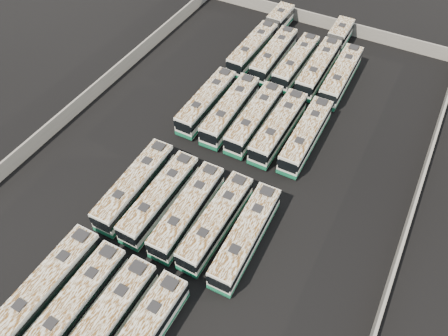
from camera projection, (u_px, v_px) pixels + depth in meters
ground at (222, 165)px, 54.30m from camera, size 140.00×140.00×0.00m
perimeter_wall at (222, 159)px, 53.48m from camera, size 45.20×73.20×2.20m
bus_front_far_left at (47, 287)px, 41.52m from camera, size 2.81×12.92×3.64m
bus_front_left at (76, 304)px, 40.46m from camera, size 2.69×12.53×3.53m
bus_front_center at (105, 324)px, 39.17m from camera, size 2.78×12.94×3.64m
bus_midfront_far_left at (135, 186)px, 49.78m from camera, size 2.94×12.75×3.58m
bus_midfront_left at (160, 198)px, 48.64m from camera, size 2.73×12.49×3.52m
bus_midfront_center at (188, 211)px, 47.54m from camera, size 2.82×12.41×3.49m
bus_midfront_right at (216, 221)px, 46.59m from camera, size 2.77×12.40×3.49m
bus_midfront_far_right at (246, 236)px, 45.33m from camera, size 2.98×12.67×3.56m
bus_midback_far_left at (207, 102)px, 59.57m from camera, size 2.66×12.50×3.52m
bus_midback_left at (230, 110)px, 58.37m from camera, size 3.02×12.92×3.63m
bus_midback_center at (255, 118)px, 57.30m from camera, size 2.71×12.67×3.57m
bus_midback_right at (279, 127)px, 56.19m from camera, size 2.80×12.80×3.60m
bus_midback_far_right at (306, 135)px, 55.20m from camera, size 2.77×12.63×3.55m
bus_back_far_left at (262, 38)px, 69.90m from camera, size 2.99×19.55×3.54m
bus_back_left at (274, 55)px, 66.87m from camera, size 2.83×12.59×3.54m
bus_back_center at (296, 62)px, 65.68m from camera, size 2.78×12.42×3.49m
bus_back_right at (326, 56)px, 66.59m from camera, size 2.86×19.85×3.60m
bus_back_far_right at (341, 76)px, 63.35m from camera, size 2.91×12.86×3.62m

